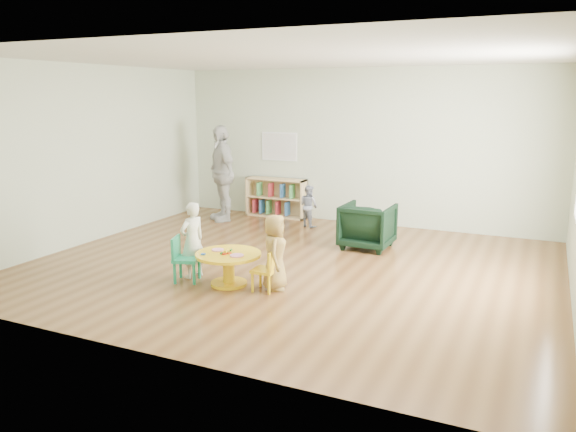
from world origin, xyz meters
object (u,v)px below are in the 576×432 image
object	(u,v)px
activity_table	(228,263)
kid_chair_left	(183,257)
child_left	(192,240)
toddler	(309,206)
adult_caretaker	(222,173)
bookshelf	(276,198)
child_right	(275,252)
armchair	(368,226)
kid_chair_right	(267,269)

from	to	relation	value
activity_table	kid_chair_left	size ratio (longest dim) A/B	1.41
child_left	toddler	distance (m)	3.28
activity_table	adult_caretaker	distance (m)	3.78
bookshelf	child_right	bearing A→B (deg)	-64.26
armchair	bookshelf	bearing A→B (deg)	-31.52
bookshelf	toddler	size ratio (longest dim) A/B	1.58
bookshelf	adult_caretaker	bearing A→B (deg)	-136.30
child_left	bookshelf	bearing A→B (deg)	-152.09
kid_chair_left	bookshelf	bearing A→B (deg)	170.61
activity_table	kid_chair_left	world-z (taller)	kid_chair_left
armchair	child_left	xyz separation A→B (m)	(-1.64, -2.32, 0.15)
kid_chair_left	armchair	bearing A→B (deg)	128.15
armchair	child_right	xyz separation A→B (m)	(-0.47, -2.30, 0.12)
armchair	child_left	distance (m)	2.85
armchair	adult_caretaker	distance (m)	3.20
kid_chair_left	adult_caretaker	xyz separation A→B (m)	(-1.41, 3.27, 0.58)
child_right	toddler	distance (m)	3.37
adult_caretaker	child_left	bearing A→B (deg)	-25.91
kid_chair_right	child_right	bearing A→B (deg)	-29.65
armchair	toddler	xyz separation A→B (m)	(-1.38, 0.94, 0.03)
bookshelf	child_right	size ratio (longest dim) A/B	1.29
kid_chair_left	toddler	bearing A→B (deg)	156.96
toddler	adult_caretaker	xyz separation A→B (m)	(-1.69, -0.19, 0.51)
toddler	kid_chair_left	bearing A→B (deg)	109.52
activity_table	child_left	distance (m)	0.62
kid_chair_left	child_right	size ratio (longest dim) A/B	0.62
child_left	toddler	world-z (taller)	child_left
armchair	child_left	world-z (taller)	child_left
armchair	toddler	world-z (taller)	toddler
activity_table	child_left	xyz separation A→B (m)	(-0.58, 0.07, 0.21)
kid_chair_right	child_left	xyz separation A→B (m)	(-1.12, 0.08, 0.22)
kid_chair_left	adult_caretaker	size ratio (longest dim) A/B	0.33
kid_chair_left	toddler	xyz separation A→B (m)	(0.28, 3.46, 0.07)
kid_chair_left	bookshelf	xyz separation A→B (m)	(-0.64, 4.01, 0.05)
kid_chair_left	adult_caretaker	distance (m)	3.61
activity_table	bookshelf	bearing A→B (deg)	107.57
kid_chair_right	child_left	bearing A→B (deg)	84.26
bookshelf	armchair	distance (m)	2.74
toddler	adult_caretaker	bearing A→B (deg)	30.41
kid_chair_left	bookshelf	distance (m)	4.06
armchair	adult_caretaker	xyz separation A→B (m)	(-3.07, 0.76, 0.54)
bookshelf	kid_chair_left	bearing A→B (deg)	-80.92
kid_chair_right	toddler	distance (m)	3.45
armchair	kid_chair_left	bearing A→B (deg)	58.17
kid_chair_right	armchair	bearing A→B (deg)	-14.09
bookshelf	toddler	distance (m)	1.07
child_left	kid_chair_left	bearing A→B (deg)	13.82
kid_chair_left	child_right	distance (m)	1.22
activity_table	child_right	xyz separation A→B (m)	(0.60, 0.10, 0.18)
activity_table	adult_caretaker	world-z (taller)	adult_caretaker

